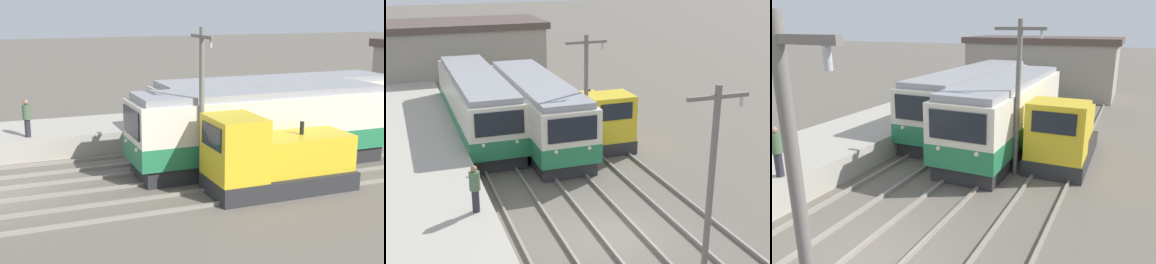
# 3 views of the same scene
# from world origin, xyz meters

# --- Properties ---
(ground_plane) EXTENTS (200.00, 200.00, 0.00)m
(ground_plane) POSITION_xyz_m (0.00, 0.00, 0.00)
(ground_plane) COLOR #665E54
(platform_left) EXTENTS (4.50, 54.00, 1.04)m
(platform_left) POSITION_xyz_m (-6.25, 0.00, 0.52)
(platform_left) COLOR #ADA599
(platform_left) RESTS_ON ground
(track_left) EXTENTS (1.54, 60.00, 0.14)m
(track_left) POSITION_xyz_m (-2.60, 0.00, 0.07)
(track_left) COLOR gray
(track_left) RESTS_ON ground
(track_center) EXTENTS (1.54, 60.00, 0.14)m
(track_center) POSITION_xyz_m (0.20, 0.00, 0.07)
(track_center) COLOR gray
(track_center) RESTS_ON ground
(track_right) EXTENTS (1.54, 60.00, 0.14)m
(track_right) POSITION_xyz_m (3.20, 0.00, 0.07)
(track_right) COLOR gray
(track_right) RESTS_ON ground
(commuter_train_left) EXTENTS (2.84, 12.45, 3.46)m
(commuter_train_left) POSITION_xyz_m (-2.60, 13.06, 1.61)
(commuter_train_left) COLOR #28282B
(commuter_train_left) RESTS_ON ground
(commuter_train_center) EXTENTS (2.84, 11.63, 3.44)m
(commuter_train_center) POSITION_xyz_m (0.20, 10.76, 1.61)
(commuter_train_center) COLOR #28282B
(commuter_train_center) RESTS_ON ground
(shunting_locomotive) EXTENTS (2.40, 5.69, 3.00)m
(shunting_locomotive) POSITION_xyz_m (3.20, 9.65, 1.21)
(shunting_locomotive) COLOR #28282B
(shunting_locomotive) RESTS_ON ground
(catenary_mast_near) EXTENTS (2.00, 0.20, 6.12)m
(catenary_mast_near) POSITION_xyz_m (1.71, -3.24, 3.37)
(catenary_mast_near) COLOR slate
(catenary_mast_near) RESTS_ON ground
(catenary_mast_mid) EXTENTS (2.00, 0.20, 6.12)m
(catenary_mast_mid) POSITION_xyz_m (1.71, 7.37, 3.37)
(catenary_mast_mid) COLOR slate
(catenary_mast_mid) RESTS_ON ground
(person_on_platform) EXTENTS (0.38, 0.38, 1.72)m
(person_on_platform) POSITION_xyz_m (-4.63, 1.42, 1.98)
(person_on_platform) COLOR #282833
(person_on_platform) RESTS_ON platform_left
(station_building) EXTENTS (12.60, 6.30, 4.85)m
(station_building) POSITION_xyz_m (-1.62, 26.00, 2.45)
(station_building) COLOR gray
(station_building) RESTS_ON ground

